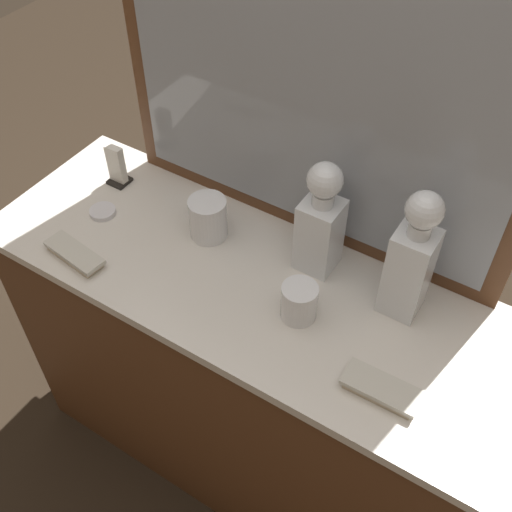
% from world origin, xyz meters
% --- Properties ---
extents(ground_plane, '(6.00, 6.00, 0.00)m').
position_xyz_m(ground_plane, '(0.00, 0.00, 0.00)').
color(ground_plane, '#2D2319').
extents(dresser, '(1.31, 0.46, 0.83)m').
position_xyz_m(dresser, '(0.00, 0.00, 0.41)').
color(dresser, brown).
rests_on(dresser, ground_plane).
extents(dresser_mirror, '(0.94, 0.03, 0.77)m').
position_xyz_m(dresser_mirror, '(0.00, 0.21, 1.21)').
color(dresser_mirror, brown).
rests_on(dresser_mirror, dresser).
extents(crystal_decanter_rear, '(0.08, 0.08, 0.31)m').
position_xyz_m(crystal_decanter_rear, '(0.30, 0.10, 0.95)').
color(crystal_decanter_rear, white).
rests_on(crystal_decanter_rear, dresser).
extents(crystal_decanter_far_left, '(0.08, 0.08, 0.28)m').
position_xyz_m(crystal_decanter_far_left, '(0.09, 0.12, 0.94)').
color(crystal_decanter_far_left, white).
rests_on(crystal_decanter_far_left, dresser).
extents(crystal_tumbler_far_left, '(0.09, 0.09, 0.10)m').
position_xyz_m(crystal_tumbler_far_left, '(-0.17, 0.07, 0.87)').
color(crystal_tumbler_far_left, white).
rests_on(crystal_tumbler_far_left, dresser).
extents(crystal_tumbler_front, '(0.08, 0.08, 0.08)m').
position_xyz_m(crystal_tumbler_front, '(0.12, -0.03, 0.86)').
color(crystal_tumbler_front, white).
rests_on(crystal_tumbler_front, dresser).
extents(silver_brush_right, '(0.16, 0.07, 0.02)m').
position_xyz_m(silver_brush_right, '(-0.38, -0.16, 0.84)').
color(silver_brush_right, '#B7A88C').
rests_on(silver_brush_right, dresser).
extents(silver_brush_front, '(0.15, 0.07, 0.02)m').
position_xyz_m(silver_brush_front, '(0.35, -0.11, 0.84)').
color(silver_brush_front, '#B7A88C').
rests_on(silver_brush_front, dresser).
extents(porcelain_dish, '(0.06, 0.06, 0.01)m').
position_xyz_m(porcelain_dish, '(-0.43, -0.01, 0.83)').
color(porcelain_dish, silver).
rests_on(porcelain_dish, dresser).
extents(napkin_holder, '(0.05, 0.05, 0.11)m').
position_xyz_m(napkin_holder, '(-0.48, 0.10, 0.87)').
color(napkin_holder, black).
rests_on(napkin_holder, dresser).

